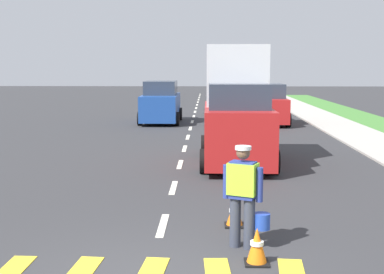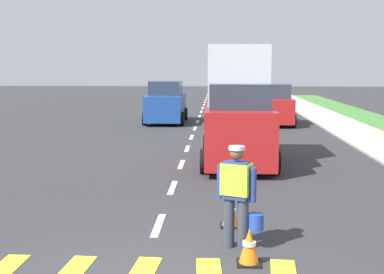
# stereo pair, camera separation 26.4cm
# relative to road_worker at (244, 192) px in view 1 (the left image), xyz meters

# --- Properties ---
(ground_plane) EXTENTS (96.00, 96.00, 0.00)m
(ground_plane) POSITION_rel_road_worker_xyz_m (-1.41, 19.43, -0.93)
(ground_plane) COLOR #333335
(lane_center_line) EXTENTS (0.14, 46.40, 0.01)m
(lane_center_line) POSITION_rel_road_worker_xyz_m (-1.41, 23.63, -0.93)
(lane_center_line) COLOR silver
(lane_center_line) RESTS_ON ground
(road_worker) EXTENTS (0.76, 0.44, 1.67)m
(road_worker) POSITION_rel_road_worker_xyz_m (0.00, 0.00, 0.00)
(road_worker) COLOR #383D4C
(road_worker) RESTS_ON ground
(traffic_cone_near) EXTENTS (0.36, 0.36, 0.55)m
(traffic_cone_near) POSITION_rel_road_worker_xyz_m (0.15, -0.69, -0.66)
(traffic_cone_near) COLOR black
(traffic_cone_near) RESTS_ON ground
(traffic_cone_far) EXTENTS (0.36, 0.36, 0.51)m
(traffic_cone_far) POSITION_rel_road_worker_xyz_m (-0.09, 1.14, -0.68)
(traffic_cone_far) COLOR black
(traffic_cone_far) RESTS_ON ground
(delivery_truck) EXTENTS (2.16, 4.60, 3.54)m
(delivery_truck) POSITION_rel_road_worker_xyz_m (0.27, 7.50, 0.68)
(delivery_truck) COLOR red
(delivery_truck) RESTS_ON ground
(car_parked_far) EXTENTS (1.89, 4.02, 2.05)m
(car_parked_far) POSITION_rel_road_worker_xyz_m (2.45, 18.13, 0.02)
(car_parked_far) COLOR red
(car_parked_far) RESTS_ON ground
(car_outgoing_far) EXTENTS (2.07, 3.96, 2.18)m
(car_outgoing_far) POSITION_rel_road_worker_xyz_m (0.38, 25.39, 0.08)
(car_outgoing_far) COLOR silver
(car_outgoing_far) RESTS_ON ground
(car_oncoming_second) EXTENTS (2.05, 4.26, 2.16)m
(car_oncoming_second) POSITION_rel_road_worker_xyz_m (-3.03, 18.68, 0.07)
(car_oncoming_second) COLOR #1E4799
(car_oncoming_second) RESTS_ON ground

